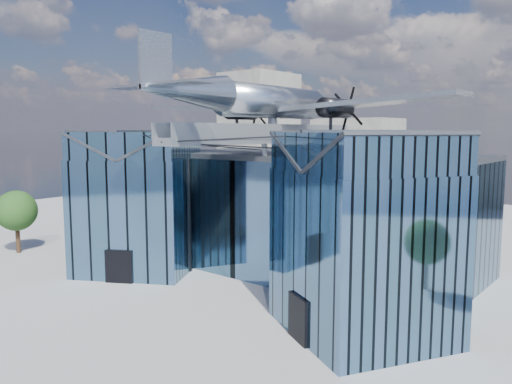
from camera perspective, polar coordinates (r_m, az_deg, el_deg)
The scene contains 5 objects.
ground_plane at distance 37.71m, azimuth -1.98°, elevation -11.21°, with size 120.00×120.00×0.00m, color gray.
museum at distance 40.83m, azimuth 3.42°, elevation -1.81°, with size 32.88×24.50×17.60m.
bg_towers at distance 80.43m, azimuth 23.60°, elevation 5.15°, with size 77.00×24.50×26.00m.
tree_plaza_w at distance 53.35m, azimuth -25.71°, elevation -1.95°, with size 4.82×4.82×6.10m.
tree_side_w at distance 56.44m, azimuth -13.47°, elevation -1.46°, with size 4.21×4.21×5.42m.
Camera 1 is at (23.83, -26.75, 11.78)m, focal length 35.00 mm.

